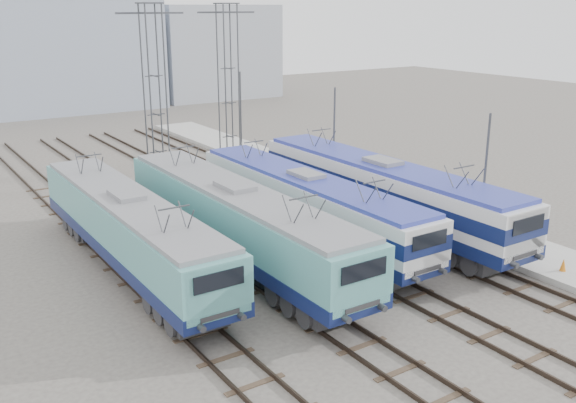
{
  "coord_description": "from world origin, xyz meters",
  "views": [
    {
      "loc": [
        -15.89,
        -17.78,
        11.81
      ],
      "look_at": [
        0.48,
        7.0,
        2.75
      ],
      "focal_mm": 40.0,
      "sensor_mm": 36.0,
      "label": 1
    }
  ],
  "objects_px": {
    "locomotive_far_right": "(384,189)",
    "catenary_tower_east": "(228,80)",
    "locomotive_far_left": "(131,228)",
    "locomotive_center_left": "(238,220)",
    "mast_front": "(484,185)",
    "safety_cone": "(563,265)",
    "locomotive_center_right": "(308,202)",
    "catenary_tower_west": "(155,89)",
    "mast_mid": "(334,143)",
    "mast_rear": "(241,117)"
  },
  "relations": [
    {
      "from": "catenary_tower_east",
      "to": "safety_cone",
      "type": "height_order",
      "value": "catenary_tower_east"
    },
    {
      "from": "catenary_tower_east",
      "to": "mast_mid",
      "type": "relative_size",
      "value": 1.71
    },
    {
      "from": "locomotive_far_right",
      "to": "catenary_tower_east",
      "type": "relative_size",
      "value": 1.55
    },
    {
      "from": "locomotive_center_right",
      "to": "mast_rear",
      "type": "bearing_deg",
      "value": 70.73
    },
    {
      "from": "locomotive_center_left",
      "to": "locomotive_far_left",
      "type": "bearing_deg",
      "value": 157.1
    },
    {
      "from": "locomotive_center_left",
      "to": "catenary_tower_east",
      "type": "height_order",
      "value": "catenary_tower_east"
    },
    {
      "from": "catenary_tower_west",
      "to": "locomotive_far_right",
      "type": "bearing_deg",
      "value": -65.62
    },
    {
      "from": "locomotive_far_left",
      "to": "catenary_tower_west",
      "type": "distance_m",
      "value": 15.32
    },
    {
      "from": "mast_rear",
      "to": "locomotive_far_right",
      "type": "bearing_deg",
      "value": -95.59
    },
    {
      "from": "locomotive_center_left",
      "to": "catenary_tower_west",
      "type": "distance_m",
      "value": 15.69
    },
    {
      "from": "mast_mid",
      "to": "locomotive_far_left",
      "type": "bearing_deg",
      "value": -161.91
    },
    {
      "from": "locomotive_far_right",
      "to": "catenary_tower_east",
      "type": "distance_m",
      "value": 17.43
    },
    {
      "from": "catenary_tower_west",
      "to": "mast_rear",
      "type": "bearing_deg",
      "value": 24.94
    },
    {
      "from": "locomotive_center_right",
      "to": "mast_mid",
      "type": "relative_size",
      "value": 2.48
    },
    {
      "from": "locomotive_far_left",
      "to": "mast_front",
      "type": "relative_size",
      "value": 2.53
    },
    {
      "from": "mast_front",
      "to": "safety_cone",
      "type": "relative_size",
      "value": 11.76
    },
    {
      "from": "catenary_tower_west",
      "to": "safety_cone",
      "type": "distance_m",
      "value": 26.64
    },
    {
      "from": "mast_rear",
      "to": "safety_cone",
      "type": "height_order",
      "value": "mast_rear"
    },
    {
      "from": "locomotive_far_left",
      "to": "mast_mid",
      "type": "xyz_separation_m",
      "value": [
        15.35,
        5.01,
        1.29
      ]
    },
    {
      "from": "mast_front",
      "to": "locomotive_far_right",
      "type": "bearing_deg",
      "value": 109.92
    },
    {
      "from": "safety_cone",
      "to": "locomotive_center_right",
      "type": "bearing_deg",
      "value": 125.34
    },
    {
      "from": "mast_front",
      "to": "mast_rear",
      "type": "relative_size",
      "value": 1.0
    },
    {
      "from": "locomotive_center_right",
      "to": "locomotive_far_right",
      "type": "xyz_separation_m",
      "value": [
        4.5,
        -0.73,
        0.14
      ]
    },
    {
      "from": "locomotive_center_left",
      "to": "catenary_tower_east",
      "type": "bearing_deg",
      "value": 62.65
    },
    {
      "from": "mast_rear",
      "to": "locomotive_center_right",
      "type": "bearing_deg",
      "value": -109.27
    },
    {
      "from": "mast_front",
      "to": "mast_mid",
      "type": "bearing_deg",
      "value": 90.0
    },
    {
      "from": "locomotive_center_right",
      "to": "mast_rear",
      "type": "relative_size",
      "value": 2.48
    },
    {
      "from": "locomotive_center_right",
      "to": "safety_cone",
      "type": "bearing_deg",
      "value": -54.66
    },
    {
      "from": "locomotive_far_right",
      "to": "mast_front",
      "type": "height_order",
      "value": "mast_front"
    },
    {
      "from": "catenary_tower_west",
      "to": "mast_mid",
      "type": "height_order",
      "value": "catenary_tower_west"
    },
    {
      "from": "catenary_tower_west",
      "to": "mast_front",
      "type": "relative_size",
      "value": 1.71
    },
    {
      "from": "locomotive_center_right",
      "to": "catenary_tower_west",
      "type": "height_order",
      "value": "catenary_tower_west"
    },
    {
      "from": "locomotive_far_right",
      "to": "mast_rear",
      "type": "relative_size",
      "value": 2.65
    },
    {
      "from": "locomotive_far_left",
      "to": "locomotive_center_right",
      "type": "bearing_deg",
      "value": -7.27
    },
    {
      "from": "locomotive_center_right",
      "to": "safety_cone",
      "type": "height_order",
      "value": "locomotive_center_right"
    },
    {
      "from": "locomotive_center_left",
      "to": "locomotive_center_right",
      "type": "bearing_deg",
      "value": 9.48
    },
    {
      "from": "locomotive_center_left",
      "to": "safety_cone",
      "type": "distance_m",
      "value": 14.97
    },
    {
      "from": "mast_rear",
      "to": "locomotive_far_left",
      "type": "bearing_deg",
      "value": -132.06
    },
    {
      "from": "locomotive_center_left",
      "to": "mast_mid",
      "type": "distance_m",
      "value": 12.92
    },
    {
      "from": "locomotive_far_left",
      "to": "locomotive_center_right",
      "type": "relative_size",
      "value": 1.02
    },
    {
      "from": "catenary_tower_east",
      "to": "mast_mid",
      "type": "bearing_deg",
      "value": -78.14
    },
    {
      "from": "locomotive_far_right",
      "to": "mast_front",
      "type": "distance_m",
      "value": 5.55
    },
    {
      "from": "catenary_tower_west",
      "to": "safety_cone",
      "type": "xyz_separation_m",
      "value": [
        9.36,
        -24.2,
        -6.04
      ]
    },
    {
      "from": "locomotive_center_left",
      "to": "locomotive_far_right",
      "type": "distance_m",
      "value": 9.0
    },
    {
      "from": "locomotive_far_left",
      "to": "locomotive_far_right",
      "type": "bearing_deg",
      "value": -7.94
    },
    {
      "from": "locomotive_center_right",
      "to": "locomotive_far_right",
      "type": "relative_size",
      "value": 0.94
    },
    {
      "from": "catenary_tower_east",
      "to": "mast_front",
      "type": "xyz_separation_m",
      "value": [
        2.1,
        -22.0,
        -3.14
      ]
    },
    {
      "from": "catenary_tower_west",
      "to": "mast_front",
      "type": "height_order",
      "value": "catenary_tower_west"
    },
    {
      "from": "locomotive_center_right",
      "to": "mast_front",
      "type": "xyz_separation_m",
      "value": [
        6.35,
        -5.84,
        1.27
      ]
    },
    {
      "from": "safety_cone",
      "to": "mast_rear",
      "type": "bearing_deg",
      "value": 91.55
    }
  ]
}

